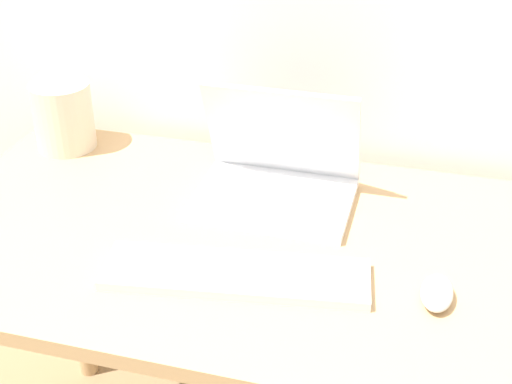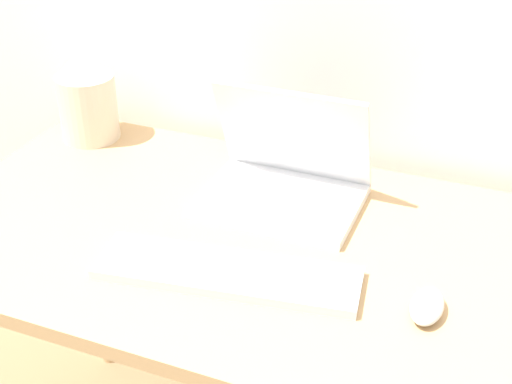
{
  "view_description": "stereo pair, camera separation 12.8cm",
  "coord_description": "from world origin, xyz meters",
  "px_view_note": "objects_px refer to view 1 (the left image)",
  "views": [
    {
      "loc": [
        0.36,
        -0.71,
        1.53
      ],
      "look_at": [
        0.07,
        0.35,
        0.87
      ],
      "focal_mm": 50.0,
      "sensor_mm": 36.0,
      "label": 1
    },
    {
      "loc": [
        0.48,
        -0.67,
        1.53
      ],
      "look_at": [
        0.07,
        0.35,
        0.87
      ],
      "focal_mm": 50.0,
      "sensor_mm": 36.0,
      "label": 2
    }
  ],
  "objects_px": {
    "mouse": "(437,293)",
    "vase": "(61,103)",
    "laptop": "(277,175)",
    "keyboard": "(235,274)"
  },
  "relations": [
    {
      "from": "mouse",
      "to": "vase",
      "type": "height_order",
      "value": "vase"
    },
    {
      "from": "laptop",
      "to": "keyboard",
      "type": "distance_m",
      "value": 0.29
    },
    {
      "from": "laptop",
      "to": "keyboard",
      "type": "height_order",
      "value": "laptop"
    },
    {
      "from": "laptop",
      "to": "mouse",
      "type": "distance_m",
      "value": 0.42
    },
    {
      "from": "laptop",
      "to": "mouse",
      "type": "bearing_deg",
      "value": -36.95
    },
    {
      "from": "keyboard",
      "to": "mouse",
      "type": "xyz_separation_m",
      "value": [
        0.34,
        0.03,
        0.01
      ]
    },
    {
      "from": "mouse",
      "to": "vase",
      "type": "bearing_deg",
      "value": 157.97
    },
    {
      "from": "laptop",
      "to": "keyboard",
      "type": "relative_size",
      "value": 0.66
    },
    {
      "from": "keyboard",
      "to": "laptop",
      "type": "bearing_deg",
      "value": 89.5
    },
    {
      "from": "laptop",
      "to": "mouse",
      "type": "relative_size",
      "value": 3.25
    }
  ]
}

